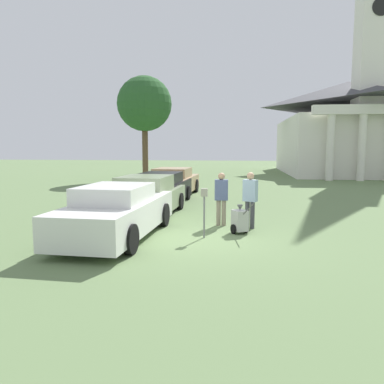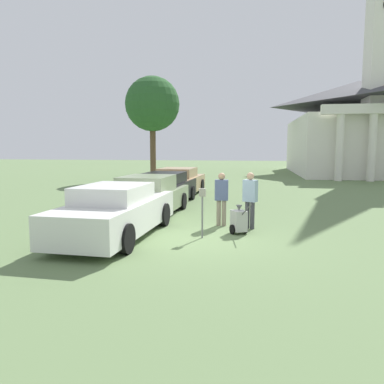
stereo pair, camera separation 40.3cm
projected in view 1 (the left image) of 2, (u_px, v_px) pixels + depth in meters
The scene contains 11 objects.
ground_plane at pixel (201, 238), 10.36m from camera, with size 120.00×120.00×0.00m, color #607A4C.
parked_car_white at pixel (118, 212), 10.43m from camera, with size 2.24×5.30×1.48m.
parked_car_sage at pixel (146, 197), 13.72m from camera, with size 2.24×5.05×1.47m.
parked_car_black at pixel (162, 189), 16.46m from camera, with size 2.12×5.07×1.41m.
parked_car_tan at pixel (173, 182), 19.44m from camera, with size 2.27×5.10×1.44m.
parking_meter at pixel (204, 204), 10.30m from camera, with size 0.18×0.09×1.38m.
person_worker at pixel (221, 196), 11.93m from camera, with size 0.43×0.23×1.70m.
person_supervisor at pixel (250, 196), 11.52m from camera, with size 0.47×0.38×1.74m.
equipment_cart at pixel (240, 220), 10.90m from camera, with size 0.65×0.96×1.00m.
church at pixel (348, 121), 35.09m from camera, with size 11.53×16.89×23.53m.
shade_tree at pixel (144, 104), 27.97m from camera, with size 4.09×4.09×7.78m.
Camera 1 is at (0.98, -10.09, 2.51)m, focal length 35.00 mm.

